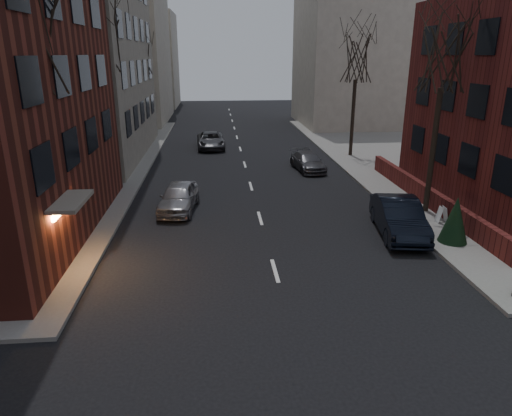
# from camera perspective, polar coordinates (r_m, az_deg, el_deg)

# --- Properties ---
(low_wall_right) EXTENTS (0.35, 16.00, 1.00)m
(low_wall_right) POSITION_cam_1_polar(r_m,az_deg,el_deg) (26.66, 20.61, 1.46)
(low_wall_right) COLOR maroon
(low_wall_right) RESTS_ON sidewalk_far_right
(building_distant_la) EXTENTS (14.00, 16.00, 18.00)m
(building_distant_la) POSITION_cam_1_polar(r_m,az_deg,el_deg) (60.30, -18.42, 18.79)
(building_distant_la) COLOR beige
(building_distant_la) RESTS_ON ground
(building_distant_ra) EXTENTS (14.00, 14.00, 16.00)m
(building_distant_ra) POSITION_cam_1_polar(r_m,az_deg,el_deg) (56.58, 13.23, 18.27)
(building_distant_ra) COLOR beige
(building_distant_ra) RESTS_ON ground
(building_distant_lb) EXTENTS (10.00, 12.00, 14.00)m
(building_distant_lb) POSITION_cam_1_polar(r_m,az_deg,el_deg) (76.68, -13.89, 17.48)
(building_distant_lb) COLOR beige
(building_distant_lb) RESTS_ON ground
(tree_left_a) EXTENTS (4.18, 4.18, 10.26)m
(tree_left_a) POSITION_cam_1_polar(r_m,az_deg,el_deg) (19.10, -26.87, 18.18)
(tree_left_a) COLOR #2D231C
(tree_left_a) RESTS_ON sidewalk_far_left
(tree_left_b) EXTENTS (4.40, 4.40, 10.80)m
(tree_left_b) POSITION_cam_1_polar(r_m,az_deg,el_deg) (30.65, -18.72, 19.49)
(tree_left_b) COLOR #2D231C
(tree_left_b) RESTS_ON sidewalk_far_left
(tree_left_c) EXTENTS (3.96, 3.96, 9.72)m
(tree_left_c) POSITION_cam_1_polar(r_m,az_deg,el_deg) (44.41, -14.44, 18.20)
(tree_left_c) COLOR #2D231C
(tree_left_c) RESTS_ON sidewalk_far_left
(tree_right_a) EXTENTS (3.96, 3.96, 9.72)m
(tree_right_a) POSITION_cam_1_polar(r_m,az_deg,el_deg) (24.50, 22.57, 17.41)
(tree_right_a) COLOR #2D231C
(tree_right_a) RESTS_ON sidewalk_far_right
(tree_right_b) EXTENTS (3.74, 3.74, 9.18)m
(tree_right_b) POSITION_cam_1_polar(r_m,az_deg,el_deg) (37.55, 12.47, 17.67)
(tree_right_b) COLOR #2D231C
(tree_right_b) RESTS_ON sidewalk_far_right
(streetlamp_near) EXTENTS (0.36, 0.36, 6.28)m
(streetlamp_near) POSITION_cam_1_polar(r_m,az_deg,el_deg) (26.87, -18.30, 9.71)
(streetlamp_near) COLOR black
(streetlamp_near) RESTS_ON sidewalk_far_left
(streetlamp_far) EXTENTS (0.36, 0.36, 6.28)m
(streetlamp_far) POSITION_cam_1_polar(r_m,az_deg,el_deg) (46.46, -12.93, 13.62)
(streetlamp_far) COLOR black
(streetlamp_far) RESTS_ON sidewalk_far_left
(parked_sedan) EXTENTS (2.47, 5.31, 1.68)m
(parked_sedan) POSITION_cam_1_polar(r_m,az_deg,el_deg) (22.13, 17.42, -1.09)
(parked_sedan) COLOR black
(parked_sedan) RESTS_ON ground
(car_lane_silver) EXTENTS (2.29, 4.59, 1.50)m
(car_lane_silver) POSITION_cam_1_polar(r_m,az_deg,el_deg) (24.72, -9.64, 1.36)
(car_lane_silver) COLOR #949499
(car_lane_silver) RESTS_ON ground
(car_lane_gray) EXTENTS (2.28, 4.54, 1.27)m
(car_lane_gray) POSITION_cam_1_polar(r_m,az_deg,el_deg) (33.26, 6.49, 5.79)
(car_lane_gray) COLOR #434348
(car_lane_gray) RESTS_ON ground
(car_lane_far) EXTENTS (2.59, 5.19, 1.41)m
(car_lane_far) POSITION_cam_1_polar(r_m,az_deg,el_deg) (41.13, -5.68, 8.41)
(car_lane_far) COLOR #3F3F44
(car_lane_far) RESTS_ON ground
(sandwich_board) EXTENTS (0.39, 0.52, 0.80)m
(sandwich_board) POSITION_cam_1_polar(r_m,az_deg,el_deg) (24.14, 22.25, -0.74)
(sandwich_board) COLOR white
(sandwich_board) RESTS_ON sidewalk_far_right
(evergreen_shrub) EXTENTS (1.58, 1.58, 2.06)m
(evergreen_shrub) POSITION_cam_1_polar(r_m,az_deg,el_deg) (21.64, 23.63, -1.34)
(evergreen_shrub) COLOR #173216
(evergreen_shrub) RESTS_ON sidewalk_far_right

